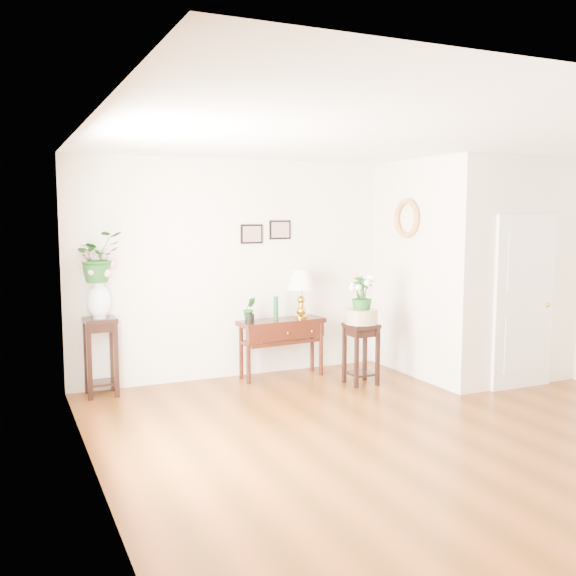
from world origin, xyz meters
TOP-DOWN VIEW (x-y plane):
  - floor at (0.00, 0.00)m, footprint 6.00×5.50m
  - ceiling at (0.00, 0.00)m, footprint 6.00×5.50m
  - wall_back at (0.00, 2.75)m, footprint 6.00×0.02m
  - wall_left at (-3.00, 0.00)m, footprint 0.02×5.50m
  - partition at (2.10, 1.77)m, footprint 1.80×1.95m
  - door at (2.10, 0.78)m, footprint 0.90×0.05m
  - art_print_left at (-0.65, 2.73)m, footprint 0.30×0.02m
  - art_print_right at (-0.25, 2.73)m, footprint 0.30×0.02m
  - wall_ornament at (1.16, 1.90)m, footprint 0.07×0.51m
  - console_table at (-0.36, 2.44)m, footprint 1.17×0.48m
  - table_lamp at (-0.08, 2.44)m, footprint 0.45×0.45m
  - green_vase at (-0.44, 2.44)m, footprint 0.07×0.07m
  - potted_plant at (-0.80, 2.44)m, footprint 0.17×0.14m
  - plant_stand_a at (-2.61, 2.52)m, footprint 0.37×0.37m
  - porcelain_vase at (-2.61, 2.52)m, footprint 0.34×0.34m
  - lily_arrangement at (-2.61, 2.52)m, footprint 0.66×0.62m
  - plant_stand_b at (0.40, 1.72)m, footprint 0.36×0.36m
  - ceramic_bowl at (0.40, 1.72)m, footprint 0.52×0.52m
  - narcissus at (0.40, 1.72)m, footprint 0.28×0.28m

SIDE VIEW (x-z plane):
  - floor at x=0.00m, z-range -0.01..0.01m
  - console_table at x=-0.36m, z-range 0.00..0.76m
  - plant_stand_b at x=0.40m, z-range 0.00..0.76m
  - plant_stand_a at x=-2.61m, z-range 0.00..0.92m
  - ceramic_bowl at x=0.40m, z-range 0.75..0.93m
  - potted_plant at x=-0.80m, z-range 0.76..1.05m
  - green_vase at x=-0.44m, z-range 0.78..1.08m
  - door at x=2.10m, z-range 0.00..2.10m
  - table_lamp at x=-0.08m, z-range 0.79..1.43m
  - narcissus at x=0.40m, z-range 0.88..1.34m
  - porcelain_vase at x=-2.61m, z-range 0.91..1.37m
  - wall_back at x=0.00m, z-range 0.00..2.80m
  - wall_left at x=-3.00m, z-range 0.00..2.80m
  - partition at x=2.10m, z-range 0.00..2.80m
  - lily_arrangement at x=-2.61m, z-range 1.32..1.90m
  - art_print_left at x=-0.65m, z-range 1.73..1.98m
  - art_print_right at x=-0.25m, z-range 1.77..2.02m
  - wall_ornament at x=1.16m, z-range 1.79..2.30m
  - ceiling at x=0.00m, z-range 2.79..2.81m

